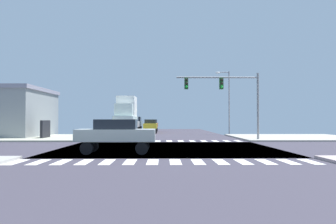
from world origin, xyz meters
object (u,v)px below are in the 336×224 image
at_px(street_lamp, 227,97).
at_px(box_truck_middle_1, 126,114).
at_px(sedan_nearside_1, 151,125).
at_px(sedan_crossing_2, 152,124).
at_px(traffic_signal_mast, 225,90).
at_px(suv_farside_1, 132,123).
at_px(sedan_queued_3, 116,133).
at_px(suv_outer_3, 136,122).

relative_size(street_lamp, box_truck_middle_1, 1.08).
distance_m(sedan_nearside_1, sedan_crossing_2, 6.26).
distance_m(traffic_signal_mast, suv_farside_1, 24.32).
relative_size(street_lamp, sedan_nearside_1, 1.82).
relative_size(sedan_crossing_2, sedan_queued_3, 1.00).
bearing_deg(sedan_nearside_1, suv_outer_3, -76.67).
xyz_separation_m(suv_farside_1, sedan_queued_3, (2.12, -33.07, -0.28)).
height_order(sedan_queued_3, box_truck_middle_1, box_truck_middle_1).
bearing_deg(suv_farside_1, suv_outer_3, -90.00).
bearing_deg(street_lamp, sedan_queued_3, -114.58).
xyz_separation_m(sedan_nearside_1, box_truck_middle_1, (-3.00, -3.08, 1.45)).
relative_size(street_lamp, sedan_queued_3, 1.82).
relative_size(traffic_signal_mast, suv_outer_3, 1.60).
xyz_separation_m(street_lamp, box_truck_middle_1, (-12.61, 1.72, -2.12)).
bearing_deg(sedan_queued_3, suv_farside_1, 3.67).
distance_m(box_truck_middle_1, suv_outer_3, 15.78).
height_order(sedan_nearside_1, suv_farside_1, suv_farside_1).
bearing_deg(street_lamp, suv_farside_1, 141.26).
relative_size(traffic_signal_mast, box_truck_middle_1, 1.02).
distance_m(sedan_queued_3, box_truck_middle_1, 24.81).
relative_size(suv_farside_1, sedan_queued_3, 1.07).
bearing_deg(sedan_nearside_1, sedan_crossing_2, -90.00).
distance_m(street_lamp, sedan_crossing_2, 15.08).
bearing_deg(sedan_nearside_1, sedan_queued_3, 88.18).
xyz_separation_m(traffic_signal_mast, suv_outer_3, (-10.22, 29.19, -3.08)).
bearing_deg(suv_farside_1, street_lamp, 141.26).
xyz_separation_m(sedan_nearside_1, sedan_queued_3, (-0.88, -27.76, 0.00)).
bearing_deg(sedan_queued_3, street_lamp, -24.58).
bearing_deg(sedan_crossing_2, sedan_nearside_1, 90.00).
distance_m(suv_farside_1, box_truck_middle_1, 8.48).
relative_size(sedan_nearside_1, sedan_crossing_2, 1.00).
bearing_deg(traffic_signal_mast, box_truck_middle_1, 127.23).
bearing_deg(traffic_signal_mast, sedan_nearside_1, 113.59).
height_order(sedan_nearside_1, sedan_queued_3, same).
relative_size(sedan_nearside_1, suv_farside_1, 0.93).
bearing_deg(traffic_signal_mast, suv_farside_1, 115.07).
height_order(sedan_crossing_2, box_truck_middle_1, box_truck_middle_1).
bearing_deg(suv_outer_3, street_lamp, 125.84).
bearing_deg(suv_farside_1, sedan_crossing_2, -162.60).
distance_m(traffic_signal_mast, sedan_queued_3, 14.24).
xyz_separation_m(box_truck_middle_1, suv_outer_3, (0.00, 15.74, -1.17)).
bearing_deg(suv_farside_1, traffic_signal_mast, 115.07).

